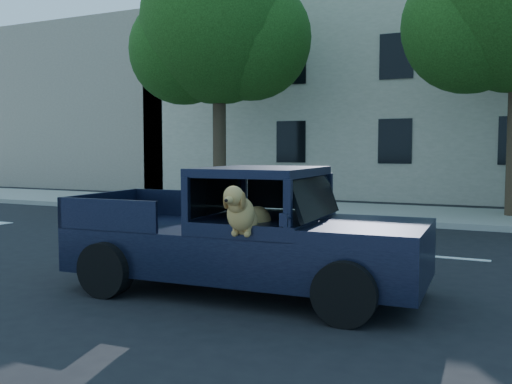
# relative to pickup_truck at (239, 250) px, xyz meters

# --- Properties ---
(ground) EXTENTS (120.00, 120.00, 0.00)m
(ground) POSITION_rel_pickup_truck_xyz_m (-1.85, 0.34, -0.57)
(ground) COLOR black
(ground) RESTS_ON ground
(far_sidewalk) EXTENTS (60.00, 4.00, 0.15)m
(far_sidewalk) POSITION_rel_pickup_truck_xyz_m (-1.85, 9.54, -0.50)
(far_sidewalk) COLOR gray
(far_sidewalk) RESTS_ON ground
(lane_stripes) EXTENTS (21.60, 0.14, 0.01)m
(lane_stripes) POSITION_rel_pickup_truck_xyz_m (0.15, 3.74, -0.57)
(lane_stripes) COLOR silver
(lane_stripes) RESTS_ON ground
(street_tree_left) EXTENTS (6.00, 5.20, 8.60)m
(street_tree_left) POSITION_rel_pickup_truck_xyz_m (-5.82, 9.96, 5.14)
(street_tree_left) COLOR #332619
(street_tree_left) RESTS_ON ground
(building_main) EXTENTS (26.00, 6.00, 9.00)m
(building_main) POSITION_rel_pickup_truck_xyz_m (1.15, 16.84, 3.93)
(building_main) COLOR beige
(building_main) RESTS_ON ground
(building_left) EXTENTS (12.00, 6.00, 8.00)m
(building_left) POSITION_rel_pickup_truck_xyz_m (-16.85, 16.84, 3.43)
(building_left) COLOR tan
(building_left) RESTS_ON ground
(pickup_truck) EXTENTS (4.81, 2.50, 1.69)m
(pickup_truck) POSITION_rel_pickup_truck_xyz_m (0.00, 0.00, 0.00)
(pickup_truck) COLOR black
(pickup_truck) RESTS_ON ground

